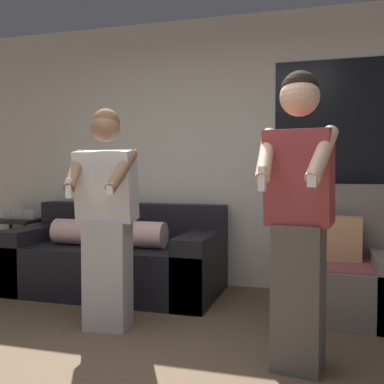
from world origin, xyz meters
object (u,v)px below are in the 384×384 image
Objects in this scene: couch at (116,259)px; person_right at (299,216)px; person_left at (107,219)px; side_table at (18,228)px; armchair at (338,272)px.

couch is 2.28m from person_right.
person_left is at bearing -67.68° from couch.
person_right reaches higher than side_table.
armchair is at bearing -3.05° from couch.
armchair is at bearing 77.87° from person_right.
couch is 1.25× the size of person_left.
side_table is (-3.38, 0.40, 0.19)m from armchair.
person_left is (-1.63, -0.87, 0.48)m from armchair.
person_left reaches higher than side_table.
side_table is at bearing 167.67° from couch.
person_left is (0.40, -0.98, 0.50)m from couch.
side_table is 0.49× the size of person_left.
couch is 2.57× the size of side_table.
armchair is 0.65× the size of person_left.
side_table is 3.53m from person_right.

